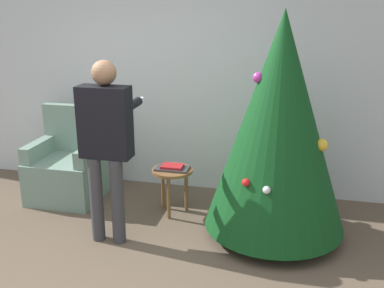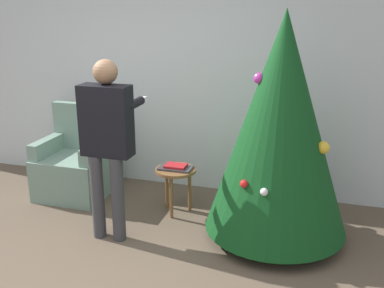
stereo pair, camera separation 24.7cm
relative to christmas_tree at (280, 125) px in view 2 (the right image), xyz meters
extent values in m
plane|color=brown|center=(-1.37, -1.24, -1.10)|extent=(14.00, 14.00, 0.00)
cube|color=silver|center=(-1.37, 0.99, 0.25)|extent=(8.00, 0.06, 2.70)
cylinder|color=brown|center=(0.00, 0.00, -1.05)|extent=(0.10, 0.10, 0.10)
cone|color=#0F4219|center=(0.00, 0.00, 0.00)|extent=(1.31, 1.31, 1.99)
sphere|color=white|center=(-0.05, -0.48, -0.45)|extent=(0.07, 0.07, 0.07)
sphere|color=#B23399|center=(-0.20, -0.06, 0.41)|extent=(0.09, 0.09, 0.09)
sphere|color=gold|center=(0.38, -0.09, -0.14)|extent=(0.11, 0.11, 0.11)
sphere|color=red|center=(-0.23, -0.42, -0.42)|extent=(0.07, 0.07, 0.07)
sphere|color=#B23399|center=(0.30, 0.46, -0.63)|extent=(0.11, 0.11, 0.11)
cube|color=gray|center=(-2.31, 0.32, -0.86)|extent=(0.75, 0.72, 0.48)
cube|color=gray|center=(-2.31, 0.61, -0.35)|extent=(0.75, 0.14, 0.55)
cube|color=gray|center=(-2.62, 0.32, -0.53)|extent=(0.12, 0.65, 0.18)
cube|color=gray|center=(-2.00, 0.32, -0.53)|extent=(0.12, 0.65, 0.18)
cylinder|color=#38383D|center=(-1.59, -0.48, -0.69)|extent=(0.12, 0.12, 0.81)
cylinder|color=#38383D|center=(-1.38, -0.48, -0.69)|extent=(0.12, 0.12, 0.81)
cube|color=black|center=(-1.48, -0.42, 0.03)|extent=(0.46, 0.20, 0.64)
sphere|color=#936B4C|center=(-1.48, -0.38, 0.46)|extent=(0.22, 0.22, 0.22)
cylinder|color=black|center=(-1.68, -0.23, 0.16)|extent=(0.08, 0.30, 0.08)
cylinder|color=black|center=(-1.29, -0.23, 0.16)|extent=(0.08, 0.30, 0.08)
cube|color=white|center=(-1.29, -0.04, 0.16)|extent=(0.04, 0.14, 0.04)
cylinder|color=brown|center=(-1.06, 0.22, -0.62)|extent=(0.42, 0.42, 0.03)
cylinder|color=brown|center=(-1.06, 0.08, -0.87)|extent=(0.04, 0.04, 0.46)
cylinder|color=brown|center=(-0.93, 0.30, -0.87)|extent=(0.04, 0.04, 0.46)
cylinder|color=brown|center=(-1.19, 0.30, -0.87)|extent=(0.04, 0.04, 0.46)
cube|color=#38383D|center=(-1.06, 0.22, -0.60)|extent=(0.34, 0.21, 0.02)
cube|color=#B21E23|center=(-1.06, 0.22, -0.58)|extent=(0.22, 0.16, 0.02)
camera|label=1|loc=(0.11, -3.95, 1.04)|focal=42.00mm
camera|label=2|loc=(0.35, -3.89, 1.04)|focal=42.00mm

